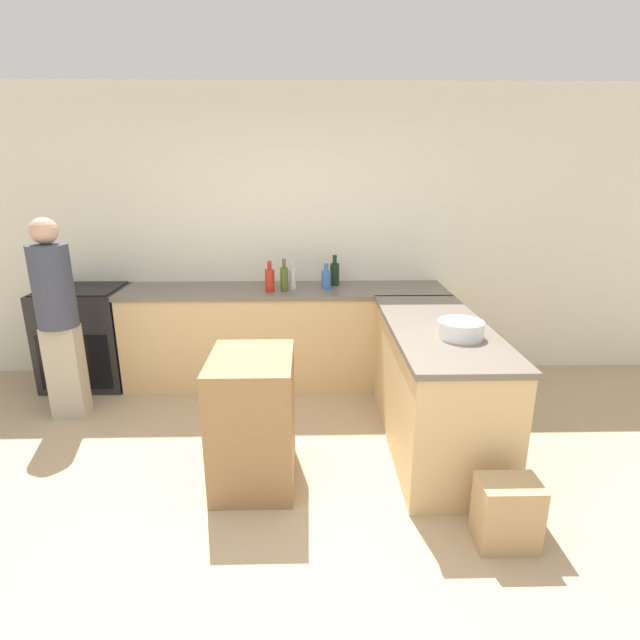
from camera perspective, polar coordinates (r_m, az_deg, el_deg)
ground_plane at (r=3.08m, az=-5.58°, el=-23.00°), size 14.00×14.00×0.00m
wall_back at (r=4.83m, az=-4.02°, el=9.60°), size 8.00×0.06×2.70m
counter_back at (r=4.71m, az=-3.97°, el=-1.75°), size 2.96×0.63×0.91m
counter_peninsula at (r=3.76m, az=12.97°, el=-7.24°), size 0.69×1.72×0.91m
range_oven at (r=5.14m, az=-25.13°, el=-1.72°), size 0.74×0.61×0.93m
island_table at (r=3.28m, az=-7.65°, el=-11.25°), size 0.51×0.65×0.86m
mixing_bowl at (r=3.36m, az=15.78°, el=-1.02°), size 0.29×0.29×0.11m
hot_sauce_bottle at (r=4.44m, az=-5.76°, el=4.63°), size 0.08×0.08×0.28m
vinegar_bottle_clear at (r=4.53m, az=-3.16°, el=4.79°), size 0.06×0.06×0.25m
water_bottle_blue at (r=4.54m, az=0.71°, el=4.75°), size 0.09×0.09×0.23m
olive_oil_bottle at (r=4.46m, az=-4.11°, el=4.78°), size 0.07×0.07×0.29m
wine_bottle_dark at (r=4.67m, az=1.69°, el=5.35°), size 0.09×0.09×0.29m
person_by_range at (r=4.39m, az=-27.85°, el=0.74°), size 0.30×0.30×1.62m
paper_bag at (r=3.05m, az=20.58°, el=-19.94°), size 0.32×0.23×0.38m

